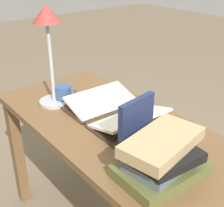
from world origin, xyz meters
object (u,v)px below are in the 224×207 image
at_px(reading_lamp, 48,35).
at_px(coffee_mug, 63,93).
at_px(book_stack_tall, 161,158).
at_px(open_book, 115,111).
at_px(book_standing_upright, 136,126).

distance_m(reading_lamp, coffee_mug, 0.32).
xyz_separation_m(book_stack_tall, coffee_mug, (0.73, -0.05, -0.03)).
height_order(open_book, book_stack_tall, book_stack_tall).
relative_size(open_book, coffee_mug, 4.14).
distance_m(book_standing_upright, coffee_mug, 0.57).
bearing_deg(book_stack_tall, book_standing_upright, -11.39).
height_order(open_book, book_standing_upright, book_standing_upright).
bearing_deg(reading_lamp, book_stack_tall, -179.78).
bearing_deg(coffee_mug, open_book, -158.46).
relative_size(open_book, book_stack_tall, 1.43).
bearing_deg(book_stack_tall, reading_lamp, 0.22).
bearing_deg(open_book, reading_lamp, 30.37).
bearing_deg(book_standing_upright, reading_lamp, -4.41).
distance_m(book_stack_tall, coffee_mug, 0.73).
xyz_separation_m(open_book, reading_lamp, (0.30, 0.16, 0.34)).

